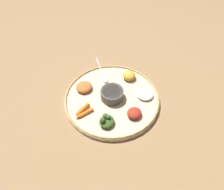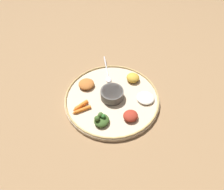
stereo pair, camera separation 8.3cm
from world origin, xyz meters
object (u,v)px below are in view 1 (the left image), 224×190
(greens_pile, at_px, (106,121))
(carrot_near_spoon, at_px, (82,110))
(center_bowl, at_px, (112,94))
(carrot_outer, at_px, (84,114))
(spoon, at_px, (103,74))

(greens_pile, height_order, carrot_near_spoon, greens_pile)
(center_bowl, xyz_separation_m, greens_pile, (-0.13, -0.01, -0.00))
(center_bowl, relative_size, greens_pile, 1.37)
(greens_pile, xyz_separation_m, carrot_near_spoon, (0.04, 0.11, -0.01))
(greens_pile, xyz_separation_m, carrot_outer, (0.02, 0.09, -0.01))
(greens_pile, bearing_deg, carrot_outer, 76.95)
(spoon, xyz_separation_m, carrot_near_spoon, (-0.22, 0.03, 0.00))
(spoon, xyz_separation_m, carrot_outer, (-0.24, 0.02, 0.00))
(center_bowl, bearing_deg, carrot_near_spoon, 132.76)
(center_bowl, xyz_separation_m, carrot_outer, (-0.11, 0.09, -0.01))
(spoon, relative_size, carrot_outer, 2.52)
(greens_pile, bearing_deg, carrot_near_spoon, 70.83)
(spoon, height_order, carrot_near_spoon, carrot_near_spoon)
(carrot_near_spoon, relative_size, carrot_outer, 1.10)
(spoon, height_order, greens_pile, greens_pile)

